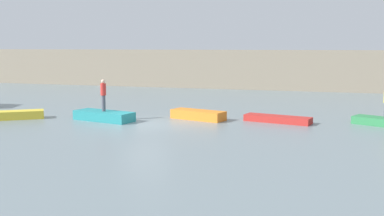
# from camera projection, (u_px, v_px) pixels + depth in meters

# --- Properties ---
(ground_plane) EXTENTS (120.00, 120.00, 0.00)m
(ground_plane) POSITION_uv_depth(u_px,v_px,m) (146.00, 125.00, 25.02)
(ground_plane) COLOR slate
(embankment_wall) EXTENTS (80.00, 1.20, 3.90)m
(embankment_wall) POSITION_uv_depth(u_px,v_px,m) (231.00, 69.00, 45.77)
(embankment_wall) COLOR gray
(embankment_wall) RESTS_ON ground_plane
(rowboat_yellow) EXTENTS (3.53, 2.87, 0.49)m
(rowboat_yellow) POSITION_uv_depth(u_px,v_px,m) (12.00, 115.00, 26.90)
(rowboat_yellow) COLOR gold
(rowboat_yellow) RESTS_ON ground_plane
(rowboat_teal) EXTENTS (3.86, 2.11, 0.55)m
(rowboat_teal) POSITION_uv_depth(u_px,v_px,m) (104.00, 116.00, 26.42)
(rowboat_teal) COLOR teal
(rowboat_teal) RESTS_ON ground_plane
(rowboat_orange) EXTENTS (3.43, 1.96, 0.54)m
(rowboat_orange) POSITION_uv_depth(u_px,v_px,m) (198.00, 115.00, 26.85)
(rowboat_orange) COLOR orange
(rowboat_orange) RESTS_ON ground_plane
(rowboat_red) EXTENTS (3.89, 1.79, 0.37)m
(rowboat_red) POSITION_uv_depth(u_px,v_px,m) (278.00, 119.00, 25.84)
(rowboat_red) COLOR red
(rowboat_red) RESTS_ON ground_plane
(person_red_shirt) EXTENTS (0.32, 0.32, 1.85)m
(person_red_shirt) POSITION_uv_depth(u_px,v_px,m) (103.00, 93.00, 26.24)
(person_red_shirt) COLOR #4C4C56
(person_red_shirt) RESTS_ON rowboat_teal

